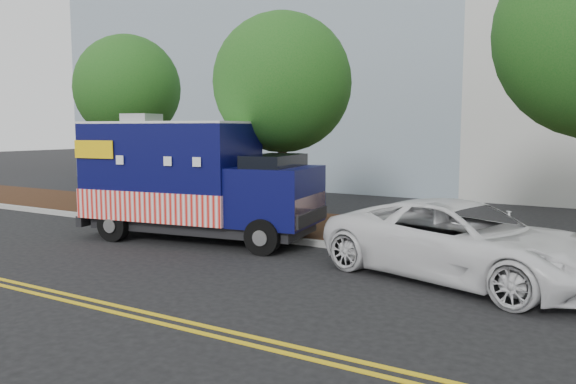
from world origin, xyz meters
The scene contains 10 objects.
ground centered at (0.00, 0.00, 0.00)m, with size 120.00×120.00×0.00m, color black.
curb centered at (0.00, 1.40, 0.07)m, with size 120.00×0.18×0.15m, color #9E9E99.
mulch_strip centered at (0.00, 3.50, 0.07)m, with size 120.00×4.00×0.15m, color black.
centerline_near centered at (0.00, -4.45, 0.01)m, with size 120.00×0.10×0.01m, color gold.
centerline_far centered at (0.00, -4.70, 0.01)m, with size 120.00×0.10×0.01m, color gold.
tree_a centered at (-7.75, 3.79, 4.32)m, with size 3.75×3.75×6.21m.
tree_b centered at (-0.69, 2.83, 4.16)m, with size 3.88×3.88×6.11m.
sign_post centered at (-5.41, 1.55, 1.20)m, with size 0.06×0.06×2.40m, color #473828.
food_truck centered at (-2.14, 0.55, 1.49)m, with size 6.52×3.21×3.30m.
white_car centered at (5.02, 0.12, 0.76)m, with size 2.52×5.47×1.52m, color white.
Camera 1 is at (7.57, -10.69, 2.91)m, focal length 35.00 mm.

